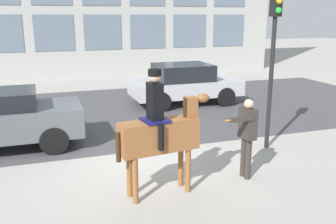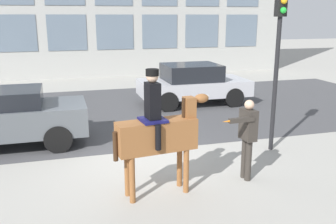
# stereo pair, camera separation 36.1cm
# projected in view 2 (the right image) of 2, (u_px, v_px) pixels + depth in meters

# --- Properties ---
(ground_plane) EXTENTS (80.00, 80.00, 0.00)m
(ground_plane) POSITION_uv_depth(u_px,v_px,m) (141.00, 158.00, 9.12)
(ground_plane) COLOR #9E9B93
(road_surface) EXTENTS (23.47, 8.50, 0.01)m
(road_surface) POSITION_uv_depth(u_px,v_px,m) (114.00, 112.00, 13.54)
(road_surface) COLOR #444447
(road_surface) RESTS_ON ground_plane
(mounted_horse_lead) EXTENTS (1.92, 0.65, 2.45)m
(mounted_horse_lead) POSITION_uv_depth(u_px,v_px,m) (158.00, 132.00, 7.02)
(mounted_horse_lead) COLOR brown
(mounted_horse_lead) RESTS_ON ground_plane
(pedestrian_bystander) EXTENTS (0.82, 0.47, 1.72)m
(pedestrian_bystander) POSITION_uv_depth(u_px,v_px,m) (247.00, 133.00, 7.72)
(pedestrian_bystander) COLOR #332D28
(pedestrian_bystander) RESTS_ON ground_plane
(street_car_near_lane) EXTENTS (4.04, 1.83, 1.54)m
(street_car_near_lane) POSITION_uv_depth(u_px,v_px,m) (6.00, 117.00, 9.74)
(street_car_near_lane) COLOR #51565B
(street_car_near_lane) RESTS_ON ground_plane
(street_car_far_lane) EXTENTS (4.19, 2.06, 1.56)m
(street_car_far_lane) POSITION_uv_depth(u_px,v_px,m) (193.00, 83.00, 14.55)
(street_car_far_lane) COLOR #B7B7BC
(street_car_far_lane) RESTS_ON ground_plane
(traffic_light) EXTENTS (0.24, 0.29, 4.07)m
(traffic_light) POSITION_uv_depth(u_px,v_px,m) (279.00, 43.00, 9.06)
(traffic_light) COLOR black
(traffic_light) RESTS_ON ground_plane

